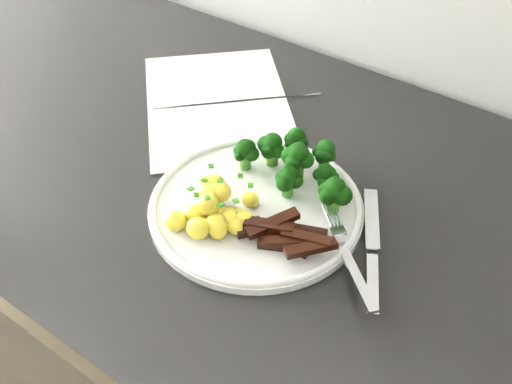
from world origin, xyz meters
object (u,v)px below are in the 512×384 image
at_px(counter, 249,374).
at_px(broccoli, 298,162).
at_px(beef_strips, 284,235).
at_px(plate, 256,206).
at_px(knife, 372,262).
at_px(potatoes, 215,208).
at_px(recipe_paper, 218,104).
at_px(fork, 350,259).

bearing_deg(counter, broccoli, 17.72).
xyz_separation_m(broccoli, beef_strips, (0.04, -0.09, -0.02)).
distance_m(plate, knife, 0.15).
bearing_deg(potatoes, recipe_paper, 127.84).
height_order(counter, recipe_paper, recipe_paper).
distance_m(recipe_paper, fork, 0.35).
bearing_deg(broccoli, plate, -104.95).
height_order(recipe_paper, plate, plate).
bearing_deg(beef_strips, broccoli, 114.76).
relative_size(counter, recipe_paper, 7.16).
bearing_deg(counter, plate, -42.69).
height_order(counter, beef_strips, beef_strips).
relative_size(plate, broccoli, 1.53).
distance_m(counter, potatoes, 0.50).
distance_m(broccoli, fork, 0.14).
relative_size(plate, potatoes, 2.52).
distance_m(beef_strips, knife, 0.10).
height_order(broccoli, fork, broccoli).
xyz_separation_m(plate, potatoes, (-0.03, -0.05, 0.02)).
bearing_deg(potatoes, broccoli, 68.65).
distance_m(counter, fork, 0.52).
xyz_separation_m(plate, knife, (0.15, 0.00, 0.00)).
relative_size(potatoes, beef_strips, 0.90).
relative_size(plate, knife, 1.54).
xyz_separation_m(potatoes, knife, (0.18, 0.05, -0.02)).
distance_m(recipe_paper, broccoli, 0.22).
distance_m(counter, knife, 0.52).
height_order(counter, plate, plate).
bearing_deg(plate, potatoes, -119.37).
distance_m(fork, knife, 0.03).
relative_size(counter, potatoes, 24.59).
distance_m(potatoes, beef_strips, 0.09).
bearing_deg(plate, fork, -6.99).
bearing_deg(beef_strips, counter, 145.59).
bearing_deg(knife, potatoes, -165.35).
relative_size(potatoes, fork, 0.82).
relative_size(counter, knife, 14.96).
xyz_separation_m(broccoli, fork, (0.12, -0.08, -0.02)).
bearing_deg(potatoes, beef_strips, 10.35).
bearing_deg(counter, recipe_paper, 140.85).
xyz_separation_m(recipe_paper, beef_strips, (0.24, -0.18, 0.02)).
distance_m(beef_strips, fork, 0.08).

